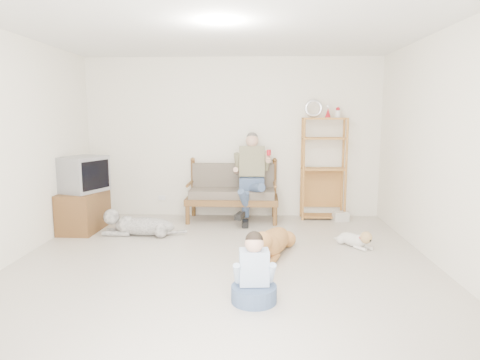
{
  "coord_description": "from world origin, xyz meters",
  "views": [
    {
      "loc": [
        0.36,
        -4.57,
        1.73
      ],
      "look_at": [
        0.18,
        1.0,
        0.89
      ],
      "focal_mm": 32.0,
      "sensor_mm": 36.0,
      "label": 1
    }
  ],
  "objects_px": {
    "etagere": "(323,167)",
    "tv_stand": "(84,211)",
    "loveseat": "(233,191)",
    "golden_retriever": "(272,242)"
  },
  "relations": [
    {
      "from": "etagere",
      "to": "tv_stand",
      "type": "xyz_separation_m",
      "value": [
        -3.75,
        -0.85,
        -0.57
      ]
    },
    {
      "from": "loveseat",
      "to": "etagere",
      "type": "distance_m",
      "value": 1.57
    },
    {
      "from": "loveseat",
      "to": "tv_stand",
      "type": "xyz_separation_m",
      "value": [
        -2.23,
        -0.74,
        -0.19
      ]
    },
    {
      "from": "tv_stand",
      "to": "golden_retriever",
      "type": "relative_size",
      "value": 0.7
    },
    {
      "from": "golden_retriever",
      "to": "loveseat",
      "type": "bearing_deg",
      "value": 124.5
    },
    {
      "from": "etagere",
      "to": "golden_retriever",
      "type": "relative_size",
      "value": 1.51
    },
    {
      "from": "loveseat",
      "to": "golden_retriever",
      "type": "distance_m",
      "value": 1.96
    },
    {
      "from": "loveseat",
      "to": "tv_stand",
      "type": "bearing_deg",
      "value": -160.45
    },
    {
      "from": "loveseat",
      "to": "golden_retriever",
      "type": "bearing_deg",
      "value": -71.33
    },
    {
      "from": "etagere",
      "to": "tv_stand",
      "type": "height_order",
      "value": "etagere"
    }
  ]
}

